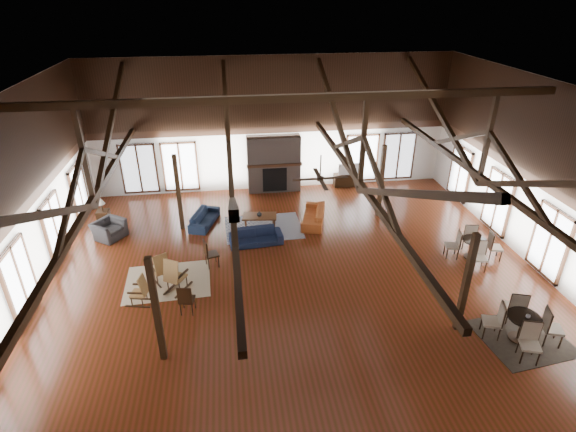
{
  "coord_description": "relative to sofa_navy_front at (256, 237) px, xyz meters",
  "views": [
    {
      "loc": [
        -2.02,
        -12.49,
        8.57
      ],
      "look_at": [
        -0.14,
        1.0,
        1.54
      ],
      "focal_mm": 28.0,
      "sensor_mm": 36.0,
      "label": 1
    }
  ],
  "objects": [
    {
      "name": "floor",
      "position": [
        1.21,
        -1.91,
        -0.28
      ],
      "size": [
        16.0,
        16.0,
        0.0
      ],
      "primitive_type": "plane",
      "color": "#602214",
      "rests_on": "ground"
    },
    {
      "name": "ceiling",
      "position": [
        1.21,
        -1.91,
        5.72
      ],
      "size": [
        16.0,
        14.0,
        0.02
      ],
      "primitive_type": "cube",
      "color": "black",
      "rests_on": "wall_back"
    },
    {
      "name": "wall_back",
      "position": [
        1.21,
        5.09,
        2.72
      ],
      "size": [
        16.0,
        0.02,
        6.0
      ],
      "primitive_type": "cube",
      "color": "white",
      "rests_on": "floor"
    },
    {
      "name": "wall_front",
      "position": [
        1.21,
        -8.91,
        2.72
      ],
      "size": [
        16.0,
        0.02,
        6.0
      ],
      "primitive_type": "cube",
      "color": "white",
      "rests_on": "floor"
    },
    {
      "name": "wall_left",
      "position": [
        -6.79,
        -1.91,
        2.72
      ],
      "size": [
        0.02,
        14.0,
        6.0
      ],
      "primitive_type": "cube",
      "color": "white",
      "rests_on": "floor"
    },
    {
      "name": "wall_right",
      "position": [
        9.21,
        -1.91,
        2.72
      ],
      "size": [
        0.02,
        14.0,
        6.0
      ],
      "primitive_type": "cube",
      "color": "white",
      "rests_on": "floor"
    },
    {
      "name": "roof_truss",
      "position": [
        1.21,
        -1.91,
        3.74
      ],
      "size": [
        15.6,
        14.07,
        3.14
      ],
      "color": "black",
      "rests_on": "wall_back"
    },
    {
      "name": "post_grid",
      "position": [
        1.21,
        -1.91,
        1.24
      ],
      "size": [
        8.16,
        7.16,
        3.05
      ],
      "color": "black",
      "rests_on": "floor"
    },
    {
      "name": "fireplace",
      "position": [
        1.21,
        4.76,
        1.0
      ],
      "size": [
        2.5,
        0.69,
        2.6
      ],
      "color": "#66564D",
      "rests_on": "floor"
    },
    {
      "name": "ceiling_fan",
      "position": [
        1.71,
        -2.91,
        3.45
      ],
      "size": [
        1.6,
        1.6,
        0.75
      ],
      "color": "black",
      "rests_on": "roof_truss"
    },
    {
      "name": "sofa_navy_front",
      "position": [
        0.0,
        0.0,
        0.0
      ],
      "size": [
        2.01,
        0.94,
        0.57
      ],
      "primitive_type": "imported",
      "rotation": [
        0.0,
        0.0,
        0.09
      ],
      "color": "#121A33",
      "rests_on": "floor"
    },
    {
      "name": "sofa_navy_left",
      "position": [
        -1.93,
        1.79,
        -0.02
      ],
      "size": [
        1.96,
        1.25,
        0.53
      ],
      "primitive_type": "imported",
      "rotation": [
        0.0,
        0.0,
        1.25
      ],
      "color": "#142037",
      "rests_on": "floor"
    },
    {
      "name": "sofa_orange",
      "position": [
        2.42,
        1.38,
        0.01
      ],
      "size": [
        2.19,
        1.33,
        0.6
      ],
      "primitive_type": "imported",
      "rotation": [
        0.0,
        0.0,
        -1.85
      ],
      "color": "#A14B1F",
      "rests_on": "floor"
    },
    {
      "name": "coffee_table",
      "position": [
        0.24,
        1.25,
        0.17
      ],
      "size": [
        1.4,
        0.81,
        0.51
      ],
      "rotation": [
        0.0,
        0.0,
        -0.11
      ],
      "color": "#5B301B",
      "rests_on": "floor"
    },
    {
      "name": "vase",
      "position": [
        0.23,
        1.2,
        0.33
      ],
      "size": [
        0.27,
        0.27,
        0.21
      ],
      "primitive_type": "imported",
      "rotation": [
        0.0,
        0.0,
        0.42
      ],
      "color": "#B2B2B2",
      "rests_on": "coffee_table"
    },
    {
      "name": "armchair",
      "position": [
        -5.47,
        1.22,
        0.06
      ],
      "size": [
        1.37,
        1.4,
        0.69
      ],
      "primitive_type": "imported",
      "rotation": [
        0.0,
        0.0,
        0.95
      ],
      "color": "#262628",
      "rests_on": "floor"
    },
    {
      "name": "side_table_lamp",
      "position": [
        -5.91,
        2.34,
        0.16
      ],
      "size": [
        0.46,
        0.46,
        1.17
      ],
      "color": "black",
      "rests_on": "floor"
    },
    {
      "name": "rocking_chair_a",
      "position": [
        -3.19,
        -2.01,
        0.21
      ],
      "size": [
        0.78,
        0.92,
        1.05
      ],
      "rotation": [
        0.0,
        0.0,
        0.51
      ],
      "color": "olive",
      "rests_on": "floor"
    },
    {
      "name": "rocking_chair_b",
      "position": [
        -2.72,
        -2.57,
        0.27
      ],
      "size": [
        0.88,
        1.04,
        1.18
      ],
      "rotation": [
        0.0,
        0.0,
        -0.53
      ],
      "color": "olive",
      "rests_on": "floor"
    },
    {
      "name": "rocking_chair_c",
      "position": [
        -3.66,
        -3.07,
        0.18
      ],
      "size": [
        0.83,
        0.55,
        0.98
      ],
      "rotation": [
        0.0,
        0.0,
        1.36
      ],
      "color": "olive",
      "rests_on": "floor"
    },
    {
      "name": "side_chair_a",
      "position": [
        -1.68,
        -1.32,
        0.31
      ],
      "size": [
        0.54,
        0.54,
        1.02
      ],
      "rotation": [
        0.0,
        0.0,
        -1.27
      ],
      "color": "black",
      "rests_on": "floor"
    },
    {
      "name": "side_chair_b",
      "position": [
        -2.29,
        -3.75,
        0.29
      ],
      "size": [
        0.48,
        0.48,
        0.99
      ],
      "rotation": [
        0.0,
        0.0,
        -0.17
      ],
      "color": "black",
      "rests_on": "floor"
    },
    {
      "name": "cafe_table_near",
      "position": [
        6.67,
        -6.05,
        0.24
      ],
      "size": [
        2.06,
        2.06,
        1.06
      ],
      "rotation": [
        0.0,
        0.0,
        -0.33
      ],
      "color": "black",
      "rests_on": "floor"
    },
    {
      "name": "cafe_table_far",
      "position": [
        7.45,
        -2.03,
        0.22
      ],
      "size": [
        1.97,
        1.97,
        1.01
      ],
      "rotation": [
        0.0,
        0.0,
        -0.22
      ],
      "color": "black",
      "rests_on": "floor"
    },
    {
      "name": "cup_near",
      "position": [
        6.73,
        -6.1,
        0.52
      ],
      "size": [
        0.13,
        0.13,
        0.09
      ],
      "primitive_type": "imported",
      "rotation": [
        0.0,
        0.0,
        0.22
      ],
      "color": "#B2B2B2",
      "rests_on": "cafe_table_near"
    },
    {
      "name": "cup_far",
      "position": [
        7.43,
        -1.96,
        0.49
      ],
      "size": [
        0.12,
        0.12,
        0.09
      ],
      "primitive_type": "imported",
      "rotation": [
        0.0,
        0.0,
        0.04
      ],
      "color": "#B2B2B2",
      "rests_on": "cafe_table_far"
    },
    {
      "name": "tv_console",
      "position": [
        4.68,
        4.84,
        0.01
      ],
      "size": [
        1.18,
        0.44,
        0.59
      ],
      "primitive_type": "cube",
      "color": "black",
      "rests_on": "floor"
    },
    {
      "name": "television",
      "position": [
        4.72,
        4.84,
        0.58
      ],
      "size": [
        0.96,
        0.16,
        0.55
      ],
      "primitive_type": "imported",
      "rotation": [
        0.0,
        0.0,
        0.03
      ],
      "color": "#B2B2B2",
      "rests_on": "tv_console"
    },
    {
      "name": "rug_tan",
      "position": [
        -3.02,
        -2.02,
        -0.28
      ],
      "size": [
        2.76,
        2.22,
        0.01
      ],
      "primitive_type": "cube",
      "rotation": [
        0.0,
        0.0,
        0.04
      ],
      "color": "tan",
      "rests_on": "floor"
    },
    {
      "name": "rug_navy",
      "position": [
        0.38,
        1.18,
        -0.28
      ],
      "size": [
        3.02,
        2.29,
        0.01
      ],
      "primitive_type": "cube",
      "rotation": [
        0.0,
        0.0,
        0.02
      ],
      "color": "navy",
      "rests_on": "floor"
    },
    {
      "name": "rug_dark",
      "position": [
        6.81,
        -6.04,
        -0.28
      ],
      "size": [
        2.45,
        2.27,
        0.01
      ],
      "primitive_type": "cube",
      "rotation": [
        0.0,
        0.0,
        0.12
      ],
      "color": "black",
      "rests_on": "floor"
    }
  ]
}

